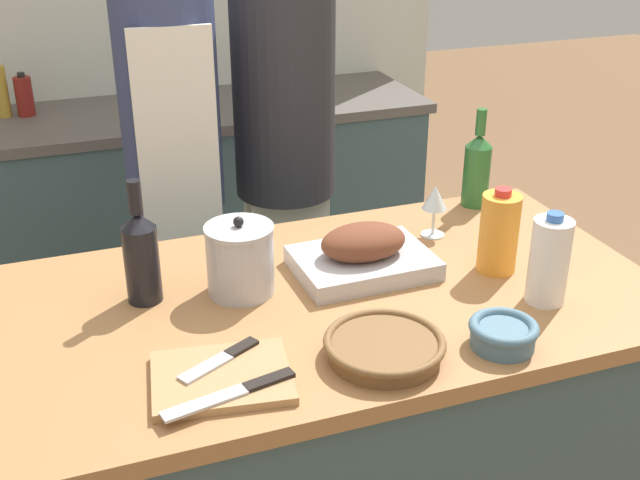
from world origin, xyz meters
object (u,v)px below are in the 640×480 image
at_px(person_cook_guest, 285,157).
at_px(stock_pot, 240,259).
at_px(wine_bottle_green, 477,168).
at_px(roasting_pan, 363,254).
at_px(cutting_board, 222,378).
at_px(knife_paring, 222,358).
at_px(wine_bottle_dark, 141,255).
at_px(wicker_basket, 384,347).
at_px(mixing_bowl, 503,333).
at_px(condiment_bottle_tall, 1,91).
at_px(condiment_bottle_short, 24,96).
at_px(juice_jug, 499,233).
at_px(person_cook_aproned, 174,164).
at_px(knife_chef, 235,392).
at_px(milk_jug, 549,261).
at_px(wine_glass_left, 435,200).

bearing_deg(person_cook_guest, stock_pot, -107.44).
bearing_deg(wine_bottle_green, roasting_pan, -149.61).
relative_size(cutting_board, knife_paring, 1.62).
relative_size(stock_pot, wine_bottle_dark, 0.65).
xyz_separation_m(roasting_pan, wicker_basket, (-0.10, -0.36, -0.02)).
height_order(mixing_bowl, condiment_bottle_tall, condiment_bottle_tall).
bearing_deg(cutting_board, roasting_pan, 37.15).
distance_m(cutting_board, condiment_bottle_short, 2.04).
distance_m(juice_jug, person_cook_guest, 0.98).
bearing_deg(cutting_board, person_cook_aproned, 83.71).
distance_m(wine_bottle_dark, knife_paring, 0.35).
distance_m(roasting_pan, knife_paring, 0.51).
bearing_deg(wicker_basket, stock_pot, 119.02).
bearing_deg(mixing_bowl, condiment_bottle_short, 112.54).
bearing_deg(person_cook_aproned, knife_chef, -92.50).
height_order(mixing_bowl, knife_chef, mixing_bowl).
height_order(wicker_basket, condiment_bottle_tall, condiment_bottle_tall).
height_order(mixing_bowl, milk_jug, milk_jug).
distance_m(cutting_board, juice_jug, 0.78).
bearing_deg(knife_paring, person_cook_aproned, 84.16).
bearing_deg(milk_jug, wine_bottle_dark, 159.69).
relative_size(mixing_bowl, person_cook_aproned, 0.08).
distance_m(wine_bottle_dark, person_cook_guest, 1.00).
distance_m(person_cook_aproned, person_cook_guest, 0.38).
height_order(wine_glass_left, condiment_bottle_tall, condiment_bottle_tall).
height_order(wine_glass_left, knife_chef, wine_glass_left).
bearing_deg(roasting_pan, knife_paring, -146.07).
bearing_deg(condiment_bottle_short, wine_bottle_green, -49.90).
relative_size(juice_jug, person_cook_guest, 0.13).
bearing_deg(wine_glass_left, condiment_bottle_tall, 124.07).
height_order(knife_paring, person_cook_aproned, person_cook_aproned).
distance_m(wicker_basket, knife_paring, 0.32).
xyz_separation_m(condiment_bottle_short, person_cook_aproned, (0.42, -0.90, -0.03)).
bearing_deg(roasting_pan, milk_jug, -39.39).
bearing_deg(condiment_bottle_short, wicker_basket, -73.05).
distance_m(knife_paring, person_cook_guest, 1.23).
xyz_separation_m(wicker_basket, condiment_bottle_tall, (-0.71, 2.06, 0.07)).
height_order(stock_pot, person_cook_aproned, person_cook_aproned).
xyz_separation_m(roasting_pan, wine_glass_left, (0.26, 0.13, 0.06)).
height_order(milk_jug, condiment_bottle_tall, milk_jug).
relative_size(mixing_bowl, milk_jug, 0.66).
distance_m(stock_pot, condiment_bottle_tall, 1.77).
height_order(cutting_board, condiment_bottle_tall, condiment_bottle_tall).
height_order(juice_jug, person_cook_aproned, person_cook_aproned).
bearing_deg(knife_chef, condiment_bottle_tall, 100.39).
xyz_separation_m(mixing_bowl, wine_bottle_dark, (-0.66, 0.45, 0.08)).
height_order(roasting_pan, cutting_board, roasting_pan).
height_order(cutting_board, person_cook_guest, person_cook_guest).
relative_size(knife_paring, condiment_bottle_tall, 0.83).
height_order(roasting_pan, wine_glass_left, wine_glass_left).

